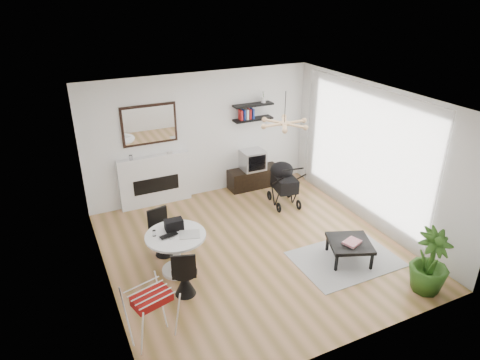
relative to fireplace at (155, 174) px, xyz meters
name	(u,v)px	position (x,y,z in m)	size (l,w,h in m)	color
floor	(254,249)	(1.10, -2.42, -0.69)	(5.00, 5.00, 0.00)	olive
ceiling	(257,100)	(1.10, -2.42, 2.01)	(5.00, 5.00, 0.00)	white
wall_back	(201,136)	(1.10, 0.08, 0.66)	(5.00, 5.00, 0.00)	white
wall_left	(100,212)	(-1.40, -2.42, 0.66)	(5.00, 5.00, 0.00)	white
wall_right	(373,156)	(3.60, -2.42, 0.66)	(5.00, 5.00, 0.00)	white
sheer_curtain	(362,154)	(3.50, -2.22, 0.66)	(0.04, 3.60, 2.60)	white
fireplace	(155,174)	(0.00, 0.00, 0.00)	(1.50, 0.17, 2.16)	white
shelf_lower	(253,119)	(2.26, -0.05, 0.91)	(0.90, 0.25, 0.04)	black
shelf_upper	(253,105)	(2.26, -0.05, 1.23)	(0.90, 0.25, 0.04)	black
pendant_lamp	(284,123)	(1.80, -2.12, 1.46)	(0.90, 0.90, 0.10)	tan
tv_console	(254,178)	(2.26, -0.14, -0.46)	(1.20, 0.42, 0.45)	black
crt_tv	(253,160)	(2.23, -0.15, -0.01)	(0.51, 0.45, 0.45)	silver
dining_table	(176,247)	(-0.33, -2.46, -0.22)	(0.97, 0.97, 0.71)	white
laptop	(170,237)	(-0.43, -2.51, 0.03)	(0.30, 0.19, 0.02)	black
black_bag	(174,224)	(-0.30, -2.30, 0.11)	(0.29, 0.17, 0.17)	black
newspaper	(190,234)	(-0.13, -2.56, 0.03)	(0.32, 0.27, 0.01)	beige
drinking_glass	(154,233)	(-0.64, -2.35, 0.07)	(0.06, 0.06, 0.10)	white
chair_far	(163,241)	(-0.39, -1.88, -0.42)	(0.41, 0.43, 0.83)	black
chair_near	(185,280)	(-0.40, -3.06, -0.43)	(0.42, 0.44, 0.82)	black
drying_rack	(152,315)	(-1.08, -3.77, -0.25)	(0.66, 0.64, 0.82)	white
stroller	(283,185)	(2.46, -1.13, -0.26)	(0.62, 0.86, 1.00)	black
rug	(345,259)	(2.37, -3.39, -0.68)	(1.72, 1.25, 0.01)	#989898
coffee_table	(350,244)	(2.40, -3.41, -0.36)	(0.89, 0.89, 0.35)	black
magazines	(352,242)	(2.40, -3.47, -0.30)	(0.28, 0.22, 0.04)	#D5354C
potted_plant	(430,262)	(2.98, -4.55, -0.17)	(0.58, 0.58, 1.03)	#2A5317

